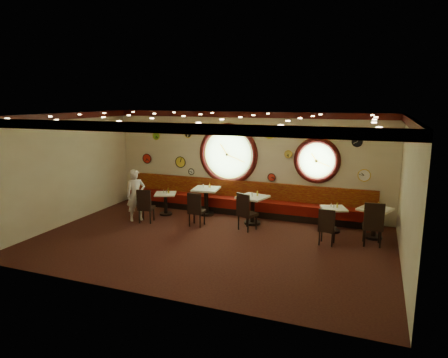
# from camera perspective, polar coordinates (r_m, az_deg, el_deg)

# --- Properties ---
(floor) EXTENTS (9.00, 6.00, 0.00)m
(floor) POSITION_cam_1_polar(r_m,az_deg,el_deg) (10.32, -2.11, -8.98)
(floor) COLOR black
(floor) RESTS_ON ground
(ceiling) EXTENTS (9.00, 6.00, 0.02)m
(ceiling) POSITION_cam_1_polar(r_m,az_deg,el_deg) (9.68, -2.25, 9.07)
(ceiling) COLOR gold
(ceiling) RESTS_ON wall_back
(wall_back) EXTENTS (9.00, 0.02, 3.20)m
(wall_back) POSITION_cam_1_polar(r_m,az_deg,el_deg) (12.64, 3.17, 2.32)
(wall_back) COLOR beige
(wall_back) RESTS_ON floor
(wall_front) EXTENTS (9.00, 0.02, 3.20)m
(wall_front) POSITION_cam_1_polar(r_m,az_deg,el_deg) (7.29, -11.52, -4.70)
(wall_front) COLOR beige
(wall_front) RESTS_ON floor
(wall_left) EXTENTS (0.02, 6.00, 3.20)m
(wall_left) POSITION_cam_1_polar(r_m,az_deg,el_deg) (12.33, -21.79, 1.28)
(wall_left) COLOR beige
(wall_left) RESTS_ON floor
(wall_right) EXTENTS (0.02, 6.00, 3.20)m
(wall_right) POSITION_cam_1_polar(r_m,az_deg,el_deg) (9.13, 24.78, -2.28)
(wall_right) COLOR beige
(wall_right) RESTS_ON floor
(molding_back) EXTENTS (9.00, 0.10, 0.18)m
(molding_back) POSITION_cam_1_polar(r_m,az_deg,el_deg) (12.45, 3.18, 9.17)
(molding_back) COLOR #390B0A
(molding_back) RESTS_ON wall_back
(molding_front) EXTENTS (9.00, 0.10, 0.18)m
(molding_front) POSITION_cam_1_polar(r_m,az_deg,el_deg) (7.07, -11.79, 7.24)
(molding_front) COLOR #390B0A
(molding_front) RESTS_ON wall_back
(molding_left) EXTENTS (0.10, 6.00, 0.18)m
(molding_left) POSITION_cam_1_polar(r_m,az_deg,el_deg) (12.15, -22.14, 8.30)
(molding_left) COLOR #390B0A
(molding_left) RESTS_ON wall_back
(molding_right) EXTENTS (0.10, 6.00, 0.18)m
(molding_right) POSITION_cam_1_polar(r_m,az_deg,el_deg) (8.92, 25.27, 7.22)
(molding_right) COLOR #390B0A
(molding_right) RESTS_ON wall_back
(banquette_base) EXTENTS (8.00, 0.55, 0.20)m
(banquette_base) POSITION_cam_1_polar(r_m,az_deg,el_deg) (12.71, 2.71, -4.56)
(banquette_base) COLOR black
(banquette_base) RESTS_ON floor
(banquette_seat) EXTENTS (8.00, 0.55, 0.30)m
(banquette_seat) POSITION_cam_1_polar(r_m,az_deg,el_deg) (12.64, 2.72, -3.47)
(banquette_seat) COLOR #5D0B07
(banquette_seat) RESTS_ON banquette_base
(banquette_back) EXTENTS (8.00, 0.10, 0.55)m
(banquette_back) POSITION_cam_1_polar(r_m,az_deg,el_deg) (12.75, 3.05, -1.50)
(banquette_back) COLOR #640708
(banquette_back) RESTS_ON wall_back
(porthole_left_glass) EXTENTS (1.66, 0.02, 1.66)m
(porthole_left_glass) POSITION_cam_1_polar(r_m,az_deg,el_deg) (12.80, 0.62, 3.58)
(porthole_left_glass) COLOR #9AD57F
(porthole_left_glass) RESTS_ON wall_back
(porthole_left_frame) EXTENTS (1.98, 0.18, 1.98)m
(porthole_left_frame) POSITION_cam_1_polar(r_m,az_deg,el_deg) (12.78, 0.59, 3.57)
(porthole_left_frame) COLOR #390B0A
(porthole_left_frame) RESTS_ON wall_back
(porthole_left_ring) EXTENTS (1.61, 0.03, 1.61)m
(porthole_left_ring) POSITION_cam_1_polar(r_m,az_deg,el_deg) (12.75, 0.55, 3.55)
(porthole_left_ring) COLOR gold
(porthole_left_ring) RESTS_ON wall_back
(porthole_right_glass) EXTENTS (1.10, 0.02, 1.10)m
(porthole_right_glass) POSITION_cam_1_polar(r_m,az_deg,el_deg) (12.13, 13.13, 2.60)
(porthole_right_glass) COLOR #9AD57F
(porthole_right_glass) RESTS_ON wall_back
(porthole_right_frame) EXTENTS (1.38, 0.18, 1.38)m
(porthole_right_frame) POSITION_cam_1_polar(r_m,az_deg,el_deg) (12.11, 13.12, 2.59)
(porthole_right_frame) COLOR #390B0A
(porthole_right_frame) RESTS_ON wall_back
(porthole_right_ring) EXTENTS (1.09, 0.03, 1.09)m
(porthole_right_ring) POSITION_cam_1_polar(r_m,az_deg,el_deg) (12.08, 13.10, 2.57)
(porthole_right_ring) COLOR gold
(porthole_right_ring) RESTS_ON wall_back
(wall_clock_0) EXTENTS (0.32, 0.03, 0.32)m
(wall_clock_0) POSITION_cam_1_polar(r_m,az_deg,el_deg) (14.13, -10.93, 2.88)
(wall_clock_0) COLOR red
(wall_clock_0) RESTS_ON wall_back
(wall_clock_1) EXTENTS (0.34, 0.03, 0.34)m
(wall_clock_1) POSITION_cam_1_polar(r_m,az_deg,el_deg) (12.04, 19.40, 0.50)
(wall_clock_1) COLOR white
(wall_clock_1) RESTS_ON wall_back
(wall_clock_2) EXTENTS (0.22, 0.03, 0.22)m
(wall_clock_2) POSITION_cam_1_polar(r_m,az_deg,el_deg) (12.21, 9.18, 3.53)
(wall_clock_2) COLOR #E4D34C
(wall_clock_2) RESTS_ON wall_back
(wall_clock_3) EXTENTS (0.26, 0.03, 0.26)m
(wall_clock_3) POSITION_cam_1_polar(r_m,az_deg,el_deg) (13.82, -9.64, 6.09)
(wall_clock_3) COLOR #74BD25
(wall_clock_3) RESTS_ON wall_back
(wall_clock_4) EXTENTS (0.24, 0.03, 0.24)m
(wall_clock_4) POSITION_cam_1_polar(r_m,az_deg,el_deg) (12.45, 6.82, 0.24)
(wall_clock_4) COLOR red
(wall_clock_4) RESTS_ON wall_back
(wall_clock_5) EXTENTS (0.28, 0.03, 0.28)m
(wall_clock_5) POSITION_cam_1_polar(r_m,az_deg,el_deg) (11.92, 18.49, 5.07)
(wall_clock_5) COLOR black
(wall_clock_5) RESTS_ON wall_back
(wall_clock_6) EXTENTS (0.30, 0.03, 0.30)m
(wall_clock_6) POSITION_cam_1_polar(r_m,az_deg,el_deg) (12.28, 6.52, 6.46)
(wall_clock_6) COLOR #A1D442
(wall_clock_6) RESTS_ON wall_back
(wall_clock_7) EXTENTS (0.20, 0.03, 0.20)m
(wall_clock_7) POSITION_cam_1_polar(r_m,az_deg,el_deg) (13.37, -4.67, 1.06)
(wall_clock_7) COLOR silver
(wall_clock_7) RESTS_ON wall_back
(wall_clock_8) EXTENTS (0.36, 0.03, 0.36)m
(wall_clock_8) POSITION_cam_1_polar(r_m,az_deg,el_deg) (13.50, -6.22, 2.42)
(wall_clock_8) COLOR yellow
(wall_clock_8) RESTS_ON wall_back
(wall_clock_9) EXTENTS (0.24, 0.03, 0.24)m
(wall_clock_9) POSITION_cam_1_polar(r_m,az_deg,el_deg) (13.25, -5.15, 6.41)
(wall_clock_9) COLOR black
(wall_clock_9) RESTS_ON wall_back
(table_a) EXTENTS (0.82, 0.82, 0.69)m
(table_a) POSITION_cam_1_polar(r_m,az_deg,el_deg) (12.66, -8.35, -3.15)
(table_a) COLOR black
(table_a) RESTS_ON floor
(table_b) EXTENTS (0.87, 0.87, 0.85)m
(table_b) POSITION_cam_1_polar(r_m,az_deg,el_deg) (12.52, -2.57, -2.73)
(table_b) COLOR black
(table_b) RESTS_ON floor
(table_c) EXTENTS (0.93, 0.93, 0.83)m
(table_c) POSITION_cam_1_polar(r_m,az_deg,el_deg) (11.62, 4.10, -3.93)
(table_c) COLOR black
(table_c) RESTS_ON floor
(table_d) EXTENTS (0.81, 0.81, 0.69)m
(table_d) POSITION_cam_1_polar(r_m,az_deg,el_deg) (11.33, 15.37, -5.21)
(table_d) COLOR black
(table_d) RESTS_ON floor
(table_e) EXTENTS (0.96, 0.96, 0.81)m
(table_e) POSITION_cam_1_polar(r_m,az_deg,el_deg) (11.15, 20.68, -5.40)
(table_e) COLOR black
(table_e) RESTS_ON floor
(chair_a) EXTENTS (0.50, 0.50, 0.63)m
(chair_a) POSITION_cam_1_polar(r_m,az_deg,el_deg) (11.90, -11.20, -3.49)
(chair_a) COLOR black
(chair_a) RESTS_ON floor
(chair_b) EXTENTS (0.43, 0.43, 0.61)m
(chair_b) POSITION_cam_1_polar(r_m,az_deg,el_deg) (11.38, -4.08, -4.05)
(chair_b) COLOR black
(chair_b) RESTS_ON floor
(chair_c) EXTENTS (0.59, 0.59, 0.66)m
(chair_c) POSITION_cam_1_polar(r_m,az_deg,el_deg) (11.02, 3.06, -4.34)
(chair_c) COLOR black
(chair_c) RESTS_ON floor
(chair_d) EXTENTS (0.42, 0.42, 0.58)m
(chair_d) POSITION_cam_1_polar(r_m,az_deg,el_deg) (10.24, 14.48, -6.32)
(chair_d) COLOR black
(chair_d) RESTS_ON floor
(chair_e) EXTENTS (0.51, 0.51, 0.70)m
(chair_e) POSITION_cam_1_polar(r_m,az_deg,el_deg) (10.49, 20.55, -5.68)
(chair_e) COLOR black
(chair_e) RESTS_ON floor
(condiment_a_salt) EXTENTS (0.04, 0.04, 0.10)m
(condiment_a_salt) POSITION_cam_1_polar(r_m,az_deg,el_deg) (12.62, -8.62, -1.77)
(condiment_a_salt) COLOR silver
(condiment_a_salt) RESTS_ON table_a
(condiment_b_salt) EXTENTS (0.04, 0.04, 0.11)m
(condiment_b_salt) POSITION_cam_1_polar(r_m,az_deg,el_deg) (12.55, -2.98, -0.96)
(condiment_b_salt) COLOR silver
(condiment_b_salt) RESTS_ON table_b
(condiment_c_salt) EXTENTS (0.03, 0.03, 0.09)m
(condiment_c_salt) POSITION_cam_1_polar(r_m,az_deg,el_deg) (11.64, 4.00, -2.11)
(condiment_c_salt) COLOR silver
(condiment_c_salt) RESTS_ON table_c
(condiment_d_salt) EXTENTS (0.04, 0.04, 0.10)m
(condiment_d_salt) POSITION_cam_1_polar(r_m,az_deg,el_deg) (11.33, 15.06, -3.59)
(condiment_d_salt) COLOR #BCBCC0
(condiment_d_salt) RESTS_ON table_d
(condiment_a_pepper) EXTENTS (0.04, 0.04, 0.11)m
(condiment_a_pepper) POSITION_cam_1_polar(r_m,az_deg,el_deg) (12.53, -8.20, -1.82)
(condiment_a_pepper) COLOR silver
(condiment_a_pepper) RESTS_ON table_a
(condiment_b_pepper) EXTENTS (0.04, 0.04, 0.10)m
(condiment_b_pepper) POSITION_cam_1_polar(r_m,az_deg,el_deg) (12.41, -2.25, -1.11)
(condiment_b_pepper) COLOR silver
(condiment_b_pepper) RESTS_ON table_b
(condiment_c_pepper) EXTENTS (0.03, 0.03, 0.09)m
(condiment_c_pepper) POSITION_cam_1_polar(r_m,az_deg,el_deg) (11.47, 4.05, -2.32)
(condiment_c_pepper) COLOR silver
(condiment_c_pepper) RESTS_ON table_c
(condiment_d_pepper) EXTENTS (0.04, 0.04, 0.10)m
(condiment_d_pepper) POSITION_cam_1_polar(r_m,az_deg,el_deg) (11.24, 15.41, -3.75)
(condiment_d_pepper) COLOR silver
(condiment_d_pepper) RESTS_ON table_d
(condiment_a_bottle) EXTENTS (0.05, 0.05, 0.17)m
(condiment_a_bottle) POSITION_cam_1_polar(r_m,az_deg,el_deg) (12.56, -7.94, -1.65)
(condiment_a_bottle) COLOR gold
(condiment_a_bottle) RESTS_ON table_a
(condiment_b_bottle) EXTENTS (0.05, 0.05, 0.17)m
(condiment_b_bottle) POSITION_cam_1_polar(r_m,az_deg,el_deg) (12.48, -2.04, -0.88)
(condiment_b_bottle) COLOR gold
(condiment_b_bottle) RESTS_ON table_b
(condiment_c_bottle) EXTENTS (0.05, 0.05, 0.15)m
(condiment_c_bottle) POSITION_cam_1_polar(r_m,az_deg,el_deg) (11.58, 4.79, -2.04)
(condiment_c_bottle) COLOR gold
(condiment_c_bottle) RESTS_ON table_c
(condiment_d_bottle) EXTENTS (0.05, 0.05, 0.15)m
(condiment_d_bottle) POSITION_cam_1_polar(r_m,az_deg,el_deg) (11.27, 15.87, -3.60)
(condiment_d_bottle) COLOR gold
(condiment_d_bottle) RESTS_ON table_d
(condiment_e_salt) EXTENTS (0.04, 0.04, 0.10)m
(condiment_e_salt) POSITION_cam_1_polar(r_m,az_deg,el_deg) (11.12, 20.41, -3.58)
(condiment_e_salt) COLOR silver
(condiment_e_salt) RESTS_ON table_e
(condiment_e_pepper) EXTENTS (0.04, 0.04, 0.10)m
(condiment_e_pepper) POSITION_cam_1_polar(r_m,az_deg,el_deg) (11.06, 20.78, -3.67)
(condiment_e_pepper) COLOR silver
(condiment_e_pepper) RESTS_ON table_e
(condiment_e_bottle) EXTENTS (0.05, 0.05, 0.16)m
(condiment_e_bottle) POSITION_cam_1_polar(r_m,az_deg,el_deg) (11.15, 21.24, -3.44)
(condiment_e_bottle) COLOR orange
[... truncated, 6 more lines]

